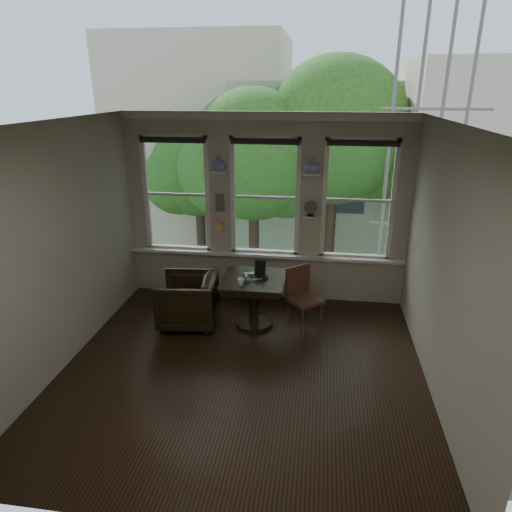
% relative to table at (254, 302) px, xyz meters
% --- Properties ---
extents(ground, '(4.50, 4.50, 0.00)m').
position_rel_table_xyz_m(ground, '(0.02, -1.17, -0.38)').
color(ground, black).
rests_on(ground, ground).
extents(ceiling, '(4.50, 4.50, 0.00)m').
position_rel_table_xyz_m(ceiling, '(0.02, -1.17, 2.62)').
color(ceiling, silver).
rests_on(ceiling, ground).
extents(wall_back, '(4.50, 0.00, 4.50)m').
position_rel_table_xyz_m(wall_back, '(0.02, 1.08, 1.12)').
color(wall_back, '#BDB6A1').
rests_on(wall_back, ground).
extents(wall_front, '(4.50, 0.00, 4.50)m').
position_rel_table_xyz_m(wall_front, '(0.02, -3.42, 1.12)').
color(wall_front, '#BDB6A1').
rests_on(wall_front, ground).
extents(wall_left, '(0.00, 4.50, 4.50)m').
position_rel_table_xyz_m(wall_left, '(-2.23, -1.17, 1.12)').
color(wall_left, '#BDB6A1').
rests_on(wall_left, ground).
extents(wall_right, '(0.00, 4.50, 4.50)m').
position_rel_table_xyz_m(wall_right, '(2.27, -1.17, 1.12)').
color(wall_right, '#BDB6A1').
rests_on(wall_right, ground).
extents(window_left, '(1.10, 0.12, 1.90)m').
position_rel_table_xyz_m(window_left, '(-1.43, 1.08, 1.32)').
color(window_left, white).
rests_on(window_left, ground).
extents(window_center, '(1.10, 0.12, 1.90)m').
position_rel_table_xyz_m(window_center, '(0.02, 1.08, 1.32)').
color(window_center, white).
rests_on(window_center, ground).
extents(window_right, '(1.10, 0.12, 1.90)m').
position_rel_table_xyz_m(window_right, '(1.47, 1.08, 1.32)').
color(window_right, white).
rests_on(window_right, ground).
extents(shelf_left, '(0.26, 0.16, 0.03)m').
position_rel_table_xyz_m(shelf_left, '(-0.70, 0.98, 1.73)').
color(shelf_left, white).
rests_on(shelf_left, ground).
extents(shelf_right, '(0.26, 0.16, 0.03)m').
position_rel_table_xyz_m(shelf_right, '(0.75, 0.98, 1.73)').
color(shelf_right, white).
rests_on(shelf_right, ground).
extents(intercom, '(0.14, 0.06, 0.28)m').
position_rel_table_xyz_m(intercom, '(-0.70, 1.01, 1.23)').
color(intercom, '#59544F').
rests_on(intercom, ground).
extents(sticky_notes, '(0.16, 0.01, 0.24)m').
position_rel_table_xyz_m(sticky_notes, '(-0.70, 1.02, 0.88)').
color(sticky_notes, pink).
rests_on(sticky_notes, ground).
extents(desk_fan, '(0.20, 0.20, 0.24)m').
position_rel_table_xyz_m(desk_fan, '(0.75, 0.96, 1.16)').
color(desk_fan, '#59544F').
rests_on(desk_fan, ground).
extents(vase_left, '(0.24, 0.24, 0.25)m').
position_rel_table_xyz_m(vase_left, '(-0.70, 0.98, 1.86)').
color(vase_left, silver).
rests_on(vase_left, shelf_left).
extents(vase_right, '(0.24, 0.24, 0.25)m').
position_rel_table_xyz_m(vase_right, '(0.75, 0.98, 1.86)').
color(vase_right, silver).
rests_on(vase_right, shelf_right).
extents(table, '(0.90, 0.90, 0.75)m').
position_rel_table_xyz_m(table, '(0.00, 0.00, 0.00)').
color(table, black).
rests_on(table, ground).
extents(armchair_left, '(0.92, 0.90, 0.77)m').
position_rel_table_xyz_m(armchair_left, '(-0.97, -0.13, 0.01)').
color(armchair_left, black).
rests_on(armchair_left, ground).
extents(cushion_red, '(0.45, 0.45, 0.06)m').
position_rel_table_xyz_m(cushion_red, '(-0.97, -0.13, 0.08)').
color(cushion_red, maroon).
rests_on(cushion_red, armchair_left).
extents(side_chair_right, '(0.59, 0.59, 0.92)m').
position_rel_table_xyz_m(side_chair_right, '(0.75, 0.00, 0.09)').
color(side_chair_right, '#4C2A1B').
rests_on(side_chair_right, ground).
extents(laptop, '(0.33, 0.23, 0.02)m').
position_rel_table_xyz_m(laptop, '(0.04, -0.01, 0.39)').
color(laptop, black).
rests_on(laptop, table).
extents(mug, '(0.11, 0.11, 0.09)m').
position_rel_table_xyz_m(mug, '(-0.14, -0.26, 0.42)').
color(mug, white).
rests_on(mug, table).
extents(drinking_glass, '(0.15, 0.15, 0.11)m').
position_rel_table_xyz_m(drinking_glass, '(-0.08, -0.17, 0.43)').
color(drinking_glass, white).
rests_on(drinking_glass, table).
extents(tablet, '(0.17, 0.09, 0.22)m').
position_rel_table_xyz_m(tablet, '(0.07, 0.14, 0.48)').
color(tablet, black).
rests_on(tablet, table).
extents(papers, '(0.31, 0.36, 0.00)m').
position_rel_table_xyz_m(papers, '(-0.03, 0.08, 0.38)').
color(papers, silver).
rests_on(papers, table).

